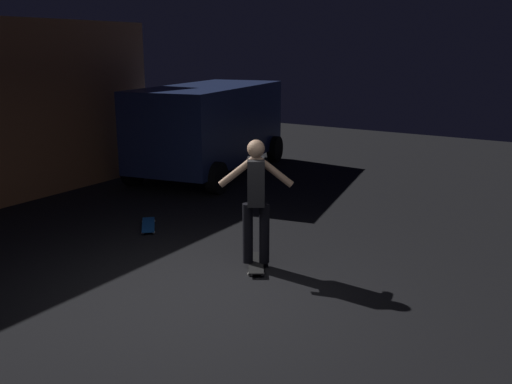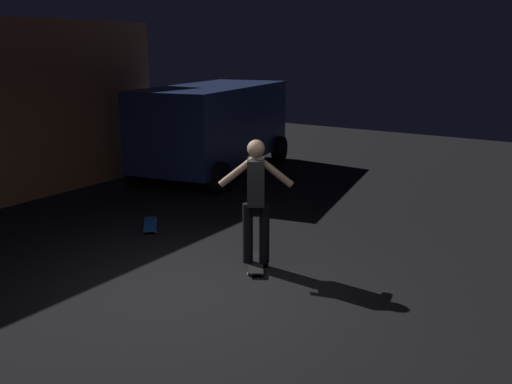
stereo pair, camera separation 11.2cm
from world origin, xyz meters
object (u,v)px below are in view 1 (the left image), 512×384
object	(u,v)px
skateboard_spare	(148,225)
skater	(256,193)
parked_van	(210,124)
skateboard_ridden	(256,263)

from	to	relation	value
skateboard_spare	skater	size ratio (longest dim) A/B	0.42
parked_van	skateboard_ridden	size ratio (longest dim) A/B	6.39
skateboard_ridden	skater	bearing A→B (deg)	0.00
parked_van	skateboard_spare	size ratio (longest dim) A/B	6.90
parked_van	skateboard_ridden	world-z (taller)	parked_van
skater	parked_van	bearing A→B (deg)	43.16
parked_van	skater	size ratio (longest dim) A/B	2.92
skateboard_ridden	skater	distance (m)	0.98
parked_van	skateboard_spare	world-z (taller)	parked_van
skater	skateboard_ridden	bearing A→B (deg)	0.00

